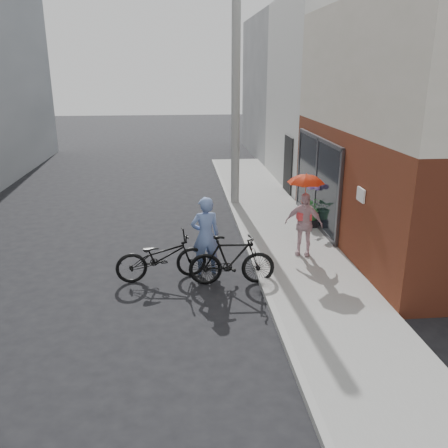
{
  "coord_description": "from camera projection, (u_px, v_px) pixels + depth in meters",
  "views": [
    {
      "loc": [
        -0.76,
        -9.44,
        4.42
      ],
      "look_at": [
        0.21,
        0.64,
        1.1
      ],
      "focal_mm": 38.0,
      "sensor_mm": 36.0,
      "label": 1
    }
  ],
  "objects": [
    {
      "name": "potted_plant",
      "position": [
        313.0,
        208.0,
        13.47
      ],
      "size": [
        0.6,
        0.52,
        0.67
      ],
      "primitive_type": "imported",
      "color": "#2A692D",
      "rests_on": "planter"
    },
    {
      "name": "curb",
      "position": [
        247.0,
        245.0,
        12.34
      ],
      "size": [
        0.12,
        24.0,
        0.12
      ],
      "primitive_type": "cube",
      "color": "#9E9E99",
      "rests_on": "ground"
    },
    {
      "name": "bike_right",
      "position": [
        232.0,
        260.0,
        10.07
      ],
      "size": [
        1.86,
        0.57,
        1.11
      ],
      "primitive_type": "imported",
      "rotation": [
        0.0,
        0.0,
        1.54
      ],
      "color": "black",
      "rests_on": "ground"
    },
    {
      "name": "plaster_building",
      "position": [
        382.0,
        94.0,
        18.46
      ],
      "size": [
        8.0,
        6.0,
        7.0
      ],
      "primitive_type": "cube",
      "color": "silver",
      "rests_on": "ground"
    },
    {
      "name": "planter",
      "position": [
        312.0,
        223.0,
        13.61
      ],
      "size": [
        0.44,
        0.44,
        0.2
      ],
      "primitive_type": "cube",
      "rotation": [
        0.0,
        0.0,
        0.17
      ],
      "color": "black",
      "rests_on": "sidewalk"
    },
    {
      "name": "utility_pole",
      "position": [
        236.0,
        100.0,
        15.06
      ],
      "size": [
        0.28,
        0.28,
        7.0
      ],
      "primitive_type": "cylinder",
      "color": "#9E9E99",
      "rests_on": "ground"
    },
    {
      "name": "officer",
      "position": [
        205.0,
        236.0,
        10.52
      ],
      "size": [
        0.71,
        0.53,
        1.79
      ],
      "primitive_type": "imported",
      "rotation": [
        0.0,
        0.0,
        3.3
      ],
      "color": "#6C85C0",
      "rests_on": "ground"
    },
    {
      "name": "sidewalk",
      "position": [
        291.0,
        243.0,
        12.44
      ],
      "size": [
        2.2,
        24.0,
        0.12
      ],
      "primitive_type": "cube",
      "color": "gray",
      "rests_on": "ground"
    },
    {
      "name": "east_building_far",
      "position": [
        327.0,
        87.0,
        25.08
      ],
      "size": [
        8.0,
        8.0,
        7.0
      ],
      "primitive_type": "cube",
      "color": "gray",
      "rests_on": "ground"
    },
    {
      "name": "kimono_woman",
      "position": [
        304.0,
        224.0,
        11.35
      ],
      "size": [
        0.97,
        0.7,
        1.53
      ],
      "primitive_type": "imported",
      "rotation": [
        0.0,
        0.0,
        -0.41
      ],
      "color": "beige",
      "rests_on": "sidewalk"
    },
    {
      "name": "ground",
      "position": [
        217.0,
        281.0,
        10.38
      ],
      "size": [
        80.0,
        80.0,
        0.0
      ],
      "primitive_type": "plane",
      "color": "black",
      "rests_on": "ground"
    },
    {
      "name": "bike_left",
      "position": [
        162.0,
        257.0,
        10.33
      ],
      "size": [
        2.09,
        1.05,
        1.05
      ],
      "primitive_type": "imported",
      "rotation": [
        0.0,
        0.0,
        1.75
      ],
      "color": "black",
      "rests_on": "ground"
    },
    {
      "name": "parasol",
      "position": [
        306.0,
        178.0,
        11.0
      ],
      "size": [
        0.83,
        0.83,
        0.73
      ],
      "primitive_type": "imported",
      "color": "#EF461C",
      "rests_on": "kimono_woman"
    }
  ]
}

